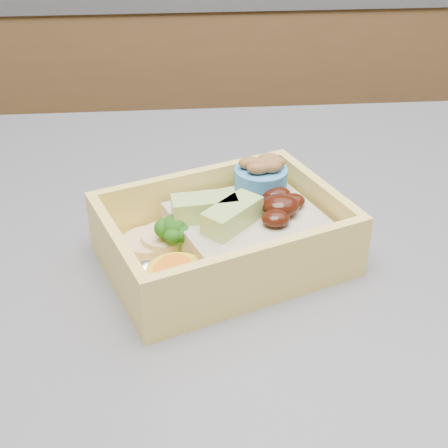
{
  "coord_description": "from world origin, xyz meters",
  "views": [
    {
      "loc": [
        -0.07,
        -0.41,
        1.21
      ],
      "look_at": [
        -0.03,
        -0.01,
        0.96
      ],
      "focal_mm": 50.0,
      "sensor_mm": 36.0,
      "label": 1
    }
  ],
  "objects": [
    {
      "name": "bento_box",
      "position": [
        -0.03,
        -0.0,
        0.94
      ],
      "size": [
        0.22,
        0.19,
        0.07
      ],
      "rotation": [
        0.0,
        0.0,
        0.37
      ],
      "color": "#F7DA66",
      "rests_on": "island"
    }
  ]
}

